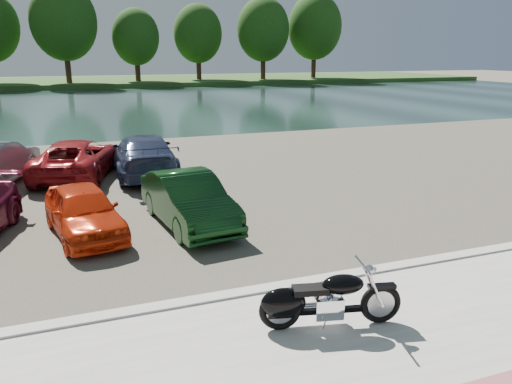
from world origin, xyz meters
The scene contains 12 objects.
ground centered at (0.00, 0.00, 0.00)m, with size 200.00×200.00×0.00m, color #595447.
promenade centered at (0.00, -1.00, 0.05)m, with size 60.00×6.00×0.10m, color #A7A69E.
kerb centered at (0.00, 2.00, 0.07)m, with size 60.00×0.30×0.14m, color #A7A69E.
parking_lot centered at (0.00, 11.00, 0.02)m, with size 60.00×18.00×0.04m, color #474239.
river centered at (0.00, 40.00, 0.00)m, with size 120.00×40.00×0.00m, color #172B27.
far_bank centered at (0.00, 72.00, 0.30)m, with size 120.00×24.00×0.60m, color #274418.
far_trees centered at (4.36, 65.79, 7.49)m, with size 70.25×10.68×12.52m.
motorcycle centered at (-0.07, 0.48, 0.56)m, with size 2.30×0.90×1.05m.
car_4 centered at (-3.38, 6.37, 0.66)m, with size 1.46×3.63×1.24m, color red.
car_5 centered at (-0.82, 6.22, 0.72)m, with size 1.43×4.10×1.35m, color black.
car_10 centered at (-3.38, 12.70, 0.72)m, with size 2.26×4.91×1.36m, color maroon.
car_11 centered at (-1.09, 12.16, 0.79)m, with size 2.10×5.16×1.50m, color navy.
Camera 1 is at (-3.50, -5.87, 4.35)m, focal length 35.00 mm.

